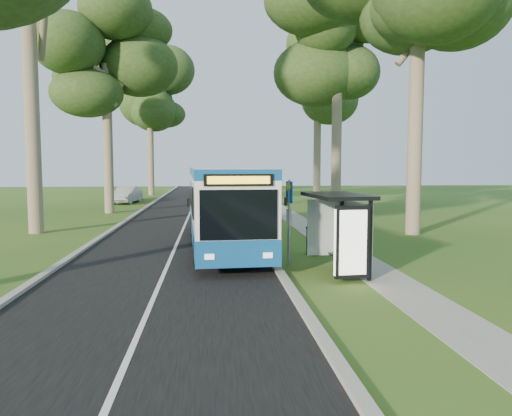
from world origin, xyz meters
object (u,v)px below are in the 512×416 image
(bus, at_px, (223,206))
(car_white, at_px, (133,193))
(bus_stop_sign, at_px, (289,213))
(bus_shelter, at_px, (345,219))
(litter_bin, at_px, (314,241))
(car_silver, at_px, (127,195))

(bus, distance_m, car_white, 27.63)
(bus_stop_sign, bearing_deg, bus_shelter, -69.35)
(bus_stop_sign, distance_m, litter_bin, 2.53)
(bus, xyz_separation_m, car_silver, (-7.65, 23.29, -0.92))
(bus_stop_sign, distance_m, car_white, 32.11)
(car_white, height_order, car_silver, car_silver)
(bus, height_order, bus_shelter, bus)
(litter_bin, distance_m, car_silver, 27.73)
(car_white, xyz_separation_m, car_silver, (-0.06, -3.26, 0.06))
(bus_stop_sign, relative_size, car_white, 0.72)
(bus, relative_size, car_white, 3.10)
(bus_shelter, distance_m, car_silver, 31.10)
(bus_stop_sign, bearing_deg, car_white, 88.44)
(bus_stop_sign, bearing_deg, car_silver, 90.49)
(bus_shelter, bearing_deg, car_white, 104.27)
(bus, bearing_deg, bus_stop_sign, -65.98)
(bus, bearing_deg, car_white, 103.01)
(bus_stop_sign, relative_size, litter_bin, 2.72)
(bus, height_order, litter_bin, bus)
(car_silver, bearing_deg, bus, -63.39)
(bus_stop_sign, xyz_separation_m, car_silver, (-9.71, 27.34, -1.02))
(car_silver, bearing_deg, litter_bin, -58.37)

